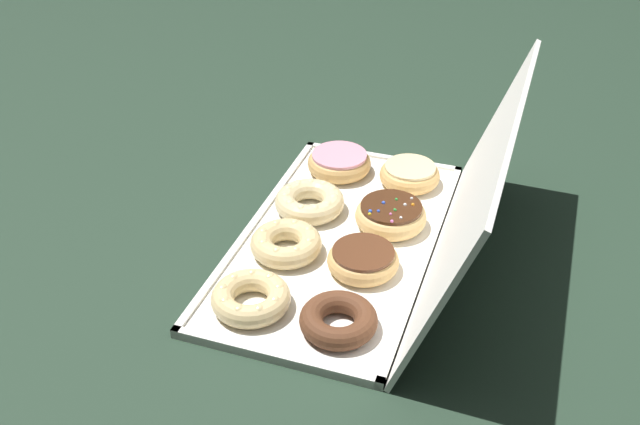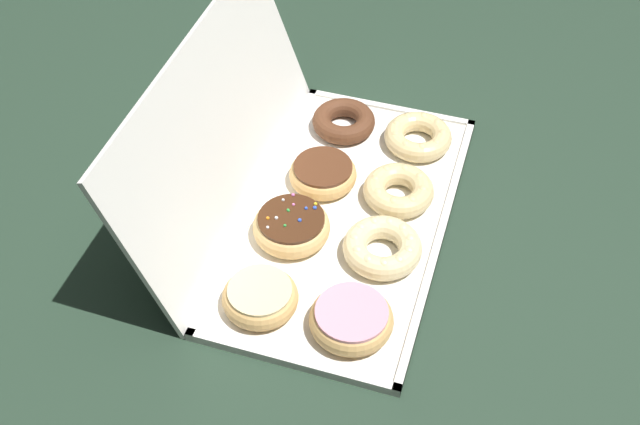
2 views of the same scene
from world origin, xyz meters
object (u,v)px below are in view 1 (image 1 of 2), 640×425
donut_box (338,241)px  cruller_donut_1 (310,201)px  chocolate_frosted_donut_6 (363,260)px  sprinkle_donut_5 (391,215)px  cruller_donut_2 (286,243)px  chocolate_cake_ring_donut_7 (339,320)px  cruller_donut_3 (251,297)px  glazed_ring_donut_4 (410,174)px  pink_frosted_donut_0 (339,162)px

donut_box → cruller_donut_1: bearing=-131.4°
donut_box → chocolate_frosted_donut_6: 0.09m
chocolate_frosted_donut_6 → sprinkle_donut_5: bearing=175.2°
cruller_donut_1 → chocolate_frosted_donut_6: 0.18m
cruller_donut_2 → chocolate_cake_ring_donut_7: 0.19m
cruller_donut_3 → sprinkle_donut_5: bearing=152.3°
glazed_ring_donut_4 → sprinkle_donut_5: sprinkle_donut_5 is taller
cruller_donut_1 → chocolate_cake_ring_donut_7: (0.26, 0.14, -0.00)m
cruller_donut_2 → cruller_donut_3: (0.14, -0.00, -0.00)m
cruller_donut_2 → donut_box: bearing=133.1°
cruller_donut_1 → chocolate_frosted_donut_6: bearing=46.3°
cruller_donut_1 → cruller_donut_2: 0.12m
cruller_donut_1 → pink_frosted_donut_0: bearing=176.5°
cruller_donut_2 → cruller_donut_3: size_ratio=0.98×
cruller_donut_1 → chocolate_cake_ring_donut_7: size_ratio=1.09×
donut_box → cruller_donut_1: size_ratio=4.78×
pink_frosted_donut_0 → chocolate_frosted_donut_6: 0.29m
cruller_donut_2 → glazed_ring_donut_4: bearing=152.8°
cruller_donut_1 → glazed_ring_donut_4: 0.20m
glazed_ring_donut_4 → cruller_donut_1: bearing=-45.0°
cruller_donut_2 → chocolate_cake_ring_donut_7: bearing=43.2°
donut_box → cruller_donut_3: (0.20, -0.07, 0.02)m
sprinkle_donut_5 → chocolate_frosted_donut_6: (0.13, -0.01, -0.00)m
cruller_donut_3 → chocolate_cake_ring_donut_7: size_ratio=1.05×
chocolate_cake_ring_donut_7 → sprinkle_donut_5: bearing=178.8°
donut_box → cruller_donut_3: cruller_donut_3 is taller
pink_frosted_donut_0 → chocolate_cake_ring_donut_7: (0.40, 0.13, -0.00)m
glazed_ring_donut_4 → cruller_donut_2: bearing=-27.2°
cruller_donut_1 → glazed_ring_donut_4: size_ratio=1.09×
cruller_donut_3 → sprinkle_donut_5: size_ratio=0.97×
cruller_donut_3 → pink_frosted_donut_0: bearing=179.3°
chocolate_frosted_donut_6 → donut_box: bearing=-136.2°
cruller_donut_1 → cruller_donut_3: cruller_donut_1 is taller
pink_frosted_donut_0 → cruller_donut_2: (0.26, -0.00, -0.00)m
cruller_donut_1 → glazed_ring_donut_4: (-0.14, 0.14, -0.00)m
donut_box → chocolate_frosted_donut_6: size_ratio=5.15×
glazed_ring_donut_4 → cruller_donut_3: bearing=-18.8°
chocolate_cake_ring_donut_7 → cruller_donut_2: bearing=-136.8°
cruller_donut_2 → chocolate_frosted_donut_6: (0.00, 0.13, -0.00)m
sprinkle_donut_5 → pink_frosted_donut_0: bearing=-136.0°
pink_frosted_donut_0 → cruller_donut_2: same height
cruller_donut_3 → chocolate_cake_ring_donut_7: bearing=88.9°
pink_frosted_donut_0 → cruller_donut_1: (0.14, -0.01, -0.00)m
donut_box → cruller_donut_1: (-0.06, -0.07, 0.02)m
pink_frosted_donut_0 → chocolate_frosted_donut_6: bearing=24.8°
cruller_donut_1 → cruller_donut_3: (0.26, 0.00, -0.00)m
cruller_donut_3 → sprinkle_donut_5: (-0.26, 0.14, 0.00)m
sprinkle_donut_5 → chocolate_cake_ring_donut_7: bearing=-1.2°
cruller_donut_1 → cruller_donut_3: bearing=0.8°
cruller_donut_1 → glazed_ring_donut_4: same height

